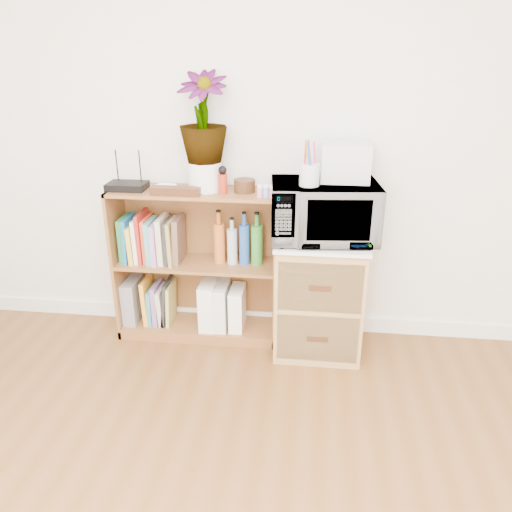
# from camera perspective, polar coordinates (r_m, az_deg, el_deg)

# --- Properties ---
(skirting_board) EXTENTS (4.00, 0.02, 0.10)m
(skirting_board) POSITION_cam_1_polar(r_m,az_deg,el_deg) (3.35, 0.04, -7.09)
(skirting_board) COLOR white
(skirting_board) RESTS_ON ground
(bookshelf) EXTENTS (1.00, 0.30, 0.95)m
(bookshelf) POSITION_cam_1_polar(r_m,az_deg,el_deg) (3.09, -6.72, -1.09)
(bookshelf) COLOR brown
(bookshelf) RESTS_ON ground
(wicker_unit) EXTENTS (0.50, 0.45, 0.70)m
(wicker_unit) POSITION_cam_1_polar(r_m,az_deg,el_deg) (3.00, 7.18, -4.53)
(wicker_unit) COLOR #9E7542
(wicker_unit) RESTS_ON ground
(microwave) EXTENTS (0.62, 0.45, 0.32)m
(microwave) POSITION_cam_1_polar(r_m,az_deg,el_deg) (2.79, 7.71, 5.11)
(microwave) COLOR silver
(microwave) RESTS_ON wicker_unit
(pen_cup) EXTENTS (0.11, 0.11, 0.12)m
(pen_cup) POSITION_cam_1_polar(r_m,az_deg,el_deg) (2.67, 6.13, 9.24)
(pen_cup) COLOR silver
(pen_cup) RESTS_ON microwave
(small_appliance) EXTENTS (0.26, 0.22, 0.21)m
(small_appliance) POSITION_cam_1_polar(r_m,az_deg,el_deg) (2.79, 10.17, 10.56)
(small_appliance) COLOR silver
(small_appliance) RESTS_ON microwave
(router) EXTENTS (0.22, 0.15, 0.04)m
(router) POSITION_cam_1_polar(r_m,az_deg,el_deg) (3.03, -14.51, 7.75)
(router) COLOR black
(router) RESTS_ON bookshelf
(white_bowl) EXTENTS (0.13, 0.13, 0.03)m
(white_bowl) POSITION_cam_1_polar(r_m,az_deg,el_deg) (2.95, -10.35, 7.60)
(white_bowl) COLOR white
(white_bowl) RESTS_ON bookshelf
(plant_pot) EXTENTS (0.19, 0.19, 0.17)m
(plant_pot) POSITION_cam_1_polar(r_m,az_deg,el_deg) (2.92, -5.85, 9.07)
(plant_pot) COLOR white
(plant_pot) RESTS_ON bookshelf
(potted_plant) EXTENTS (0.28, 0.28, 0.49)m
(potted_plant) POSITION_cam_1_polar(r_m,az_deg,el_deg) (2.86, -6.12, 15.49)
(potted_plant) COLOR #317A34
(potted_plant) RESTS_ON plant_pot
(trinket_box) EXTENTS (0.28, 0.07, 0.04)m
(trinket_box) POSITION_cam_1_polar(r_m,az_deg,el_deg) (2.86, -9.19, 7.35)
(trinket_box) COLOR #331F0E
(trinket_box) RESTS_ON bookshelf
(kokeshi_doll) EXTENTS (0.05, 0.05, 0.11)m
(kokeshi_doll) POSITION_cam_1_polar(r_m,az_deg,el_deg) (2.85, -3.81, 8.23)
(kokeshi_doll) COLOR #9E2613
(kokeshi_doll) RESTS_ON bookshelf
(wooden_bowl) EXTENTS (0.12, 0.12, 0.07)m
(wooden_bowl) POSITION_cam_1_polar(r_m,az_deg,el_deg) (2.88, -1.33, 8.04)
(wooden_bowl) COLOR #321A0D
(wooden_bowl) RESTS_ON bookshelf
(paint_jars) EXTENTS (0.12, 0.04, 0.06)m
(paint_jars) POSITION_cam_1_polar(r_m,az_deg,el_deg) (2.77, 1.13, 7.34)
(paint_jars) COLOR pink
(paint_jars) RESTS_ON bookshelf
(file_box) EXTENTS (0.08, 0.22, 0.28)m
(file_box) POSITION_cam_1_polar(r_m,az_deg,el_deg) (3.33, -13.84, -4.88)
(file_box) COLOR slate
(file_box) RESTS_ON bookshelf
(magazine_holder_left) EXTENTS (0.10, 0.24, 0.30)m
(magazine_holder_left) POSITION_cam_1_polar(r_m,az_deg,el_deg) (3.18, -5.39, -5.42)
(magazine_holder_left) COLOR white
(magazine_holder_left) RESTS_ON bookshelf
(magazine_holder_mid) EXTENTS (0.09, 0.23, 0.29)m
(magazine_holder_mid) POSITION_cam_1_polar(r_m,az_deg,el_deg) (3.17, -4.01, -5.61)
(magazine_holder_mid) COLOR silver
(magazine_holder_mid) RESTS_ON bookshelf
(magazine_holder_right) EXTENTS (0.08, 0.21, 0.27)m
(magazine_holder_right) POSITION_cam_1_polar(r_m,az_deg,el_deg) (3.16, -2.14, -5.91)
(magazine_holder_right) COLOR white
(magazine_holder_right) RESTS_ON bookshelf
(cookbooks) EXTENTS (0.38, 0.20, 0.31)m
(cookbooks) POSITION_cam_1_polar(r_m,az_deg,el_deg) (3.11, -11.76, 1.88)
(cookbooks) COLOR #20783C
(cookbooks) RESTS_ON bookshelf
(liquor_bottles) EXTENTS (0.30, 0.07, 0.32)m
(liquor_bottles) POSITION_cam_1_polar(r_m,az_deg,el_deg) (2.98, -2.03, 1.84)
(liquor_bottles) COLOR #C26024
(liquor_bottles) RESTS_ON bookshelf
(lower_books) EXTENTS (0.19, 0.19, 0.30)m
(lower_books) POSITION_cam_1_polar(r_m,az_deg,el_deg) (3.28, -11.00, -5.22)
(lower_books) COLOR orange
(lower_books) RESTS_ON bookshelf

